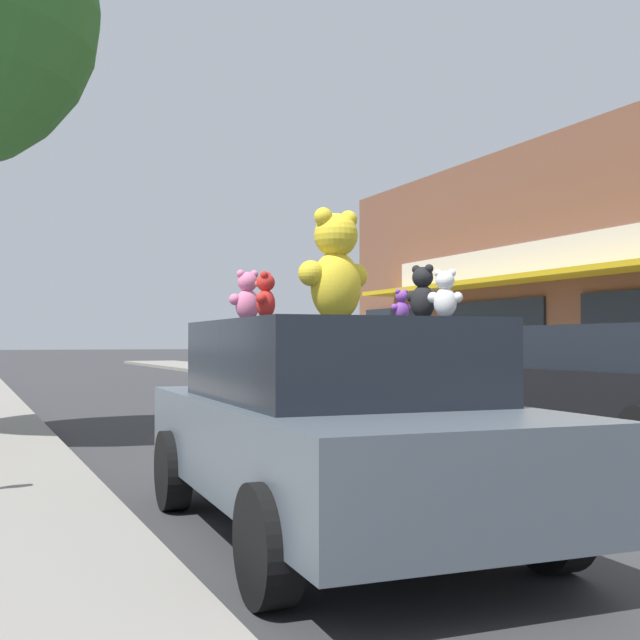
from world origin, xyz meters
name	(u,v)px	position (x,y,z in m)	size (l,w,h in m)	color
ground_plane	(634,507)	(0.00, 0.00, 0.00)	(260.00, 260.00, 0.00)	#333335
plush_art_car	(333,423)	(-2.70, 0.10, 0.79)	(2.12, 4.21, 1.52)	#4C5660
teddy_bear_giant	(336,267)	(-2.54, 0.38, 1.92)	(0.64, 0.42, 0.84)	yellow
teddy_bear_pink	(247,296)	(-3.21, 0.47, 1.69)	(0.27, 0.17, 0.37)	pink
teddy_bear_white	(445,294)	(-2.34, -0.79, 1.66)	(0.22, 0.19, 0.30)	white
teddy_bear_black	(423,293)	(-2.33, -0.51, 1.69)	(0.20, 0.27, 0.36)	black
teddy_bear_red	(265,296)	(-3.30, -0.16, 1.66)	(0.19, 0.22, 0.30)	red
teddy_bear_purple	(402,305)	(-2.19, 0.01, 1.63)	(0.17, 0.11, 0.23)	purple
parked_car_far_center	(613,379)	(2.86, 3.17, 0.86)	(1.93, 4.31, 1.59)	black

